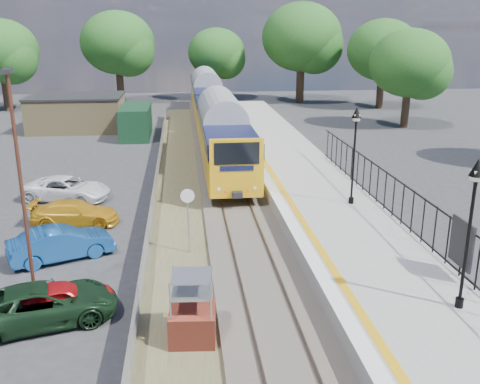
{
  "coord_description": "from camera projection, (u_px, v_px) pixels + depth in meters",
  "views": [
    {
      "loc": [
        -2.62,
        -17.55,
        8.98
      ],
      "look_at": [
        -0.17,
        4.84,
        2.0
      ],
      "focal_mm": 40.0,
      "sensor_mm": 36.0,
      "label": 1
    }
  ],
  "objects": [
    {
      "name": "victorian_lamp_north",
      "position": [
        355.0,
        133.0,
        24.57
      ],
      "size": [
        0.44,
        0.44,
        4.6
      ],
      "color": "black",
      "rests_on": "platform"
    },
    {
      "name": "car_yellow",
      "position": [
        75.0,
        213.0,
        25.16
      ],
      "size": [
        4.11,
        1.85,
        1.17
      ],
      "primitive_type": "imported",
      "rotation": [
        0.0,
        0.0,
        1.52
      ],
      "color": "orange",
      "rests_on": "ground"
    },
    {
      "name": "platform",
      "position": [
        318.0,
        200.0,
        27.49
      ],
      "size": [
        5.0,
        70.0,
        0.9
      ],
      "primitive_type": "cube",
      "color": "gray",
      "rests_on": "ground"
    },
    {
      "name": "platform_edge",
      "position": [
        278.0,
        193.0,
        27.14
      ],
      "size": [
        0.9,
        70.0,
        0.01
      ],
      "color": "silver",
      "rests_on": "platform"
    },
    {
      "name": "outbuilding",
      "position": [
        88.0,
        114.0,
        47.64
      ],
      "size": [
        10.8,
        10.1,
        3.12
      ],
      "color": "#998356",
      "rests_on": "ground"
    },
    {
      "name": "track_bed",
      "position": [
        225.0,
        200.0,
        28.7
      ],
      "size": [
        5.9,
        80.0,
        0.29
      ],
      "color": "#473F38",
      "rests_on": "ground"
    },
    {
      "name": "car_red",
      "position": [
        60.0,
        300.0,
        17.12
      ],
      "size": [
        3.78,
        2.31,
        1.2
      ],
      "primitive_type": "imported",
      "rotation": [
        0.0,
        0.0,
        1.84
      ],
      "color": "#B61014",
      "rests_on": "ground"
    },
    {
      "name": "car_white",
      "position": [
        67.0,
        189.0,
        28.72
      ],
      "size": [
        5.02,
        3.34,
        1.28
      ],
      "primitive_type": "imported",
      "rotation": [
        0.0,
        0.0,
        1.28
      ],
      "color": "white",
      "rests_on": "ground"
    },
    {
      "name": "carpark_lamp",
      "position": [
        20.0,
        179.0,
        16.83
      ],
      "size": [
        0.25,
        0.5,
        7.79
      ],
      "color": "#472317",
      "rests_on": "ground"
    },
    {
      "name": "victorian_lamp_south",
      "position": [
        473.0,
        200.0,
        15.09
      ],
      "size": [
        0.44,
        0.44,
        4.6
      ],
      "color": "black",
      "rests_on": "platform"
    },
    {
      "name": "brick_plinth",
      "position": [
        192.0,
        309.0,
        15.68
      ],
      "size": [
        1.46,
        1.46,
        2.19
      ],
      "rotation": [
        0.0,
        0.0,
        -0.08
      ],
      "color": "maroon",
      "rests_on": "ground"
    },
    {
      "name": "train",
      "position": [
        212.0,
        108.0,
        45.82
      ],
      "size": [
        2.82,
        40.83,
        3.51
      ],
      "color": "gold",
      "rests_on": "ground"
    },
    {
      "name": "tree_line",
      "position": [
        217.0,
        50.0,
        57.66
      ],
      "size": [
        56.8,
        43.8,
        11.88
      ],
      "color": "#332319",
      "rests_on": "ground"
    },
    {
      "name": "speed_sign",
      "position": [
        188.0,
        210.0,
        21.5
      ],
      "size": [
        0.57,
        0.1,
        2.81
      ],
      "rotation": [
        0.0,
        0.0,
        -0.01
      ],
      "color": "#999EA3",
      "rests_on": "ground"
    },
    {
      "name": "palisade_fence",
      "position": [
        410.0,
        209.0,
        21.85
      ],
      "size": [
        0.12,
        26.0,
        2.0
      ],
      "color": "black",
      "rests_on": "platform"
    },
    {
      "name": "ground",
      "position": [
        259.0,
        283.0,
        19.59
      ],
      "size": [
        120.0,
        120.0,
        0.0
      ],
      "primitive_type": "plane",
      "color": "#2D2D30",
      "rests_on": "ground"
    },
    {
      "name": "car_green",
      "position": [
        43.0,
        304.0,
        16.77
      ],
      "size": [
        5.01,
        3.28,
        1.28
      ],
      "primitive_type": "imported",
      "rotation": [
        0.0,
        0.0,
        1.84
      ],
      "color": "black",
      "rests_on": "ground"
    },
    {
      "name": "car_blue",
      "position": [
        61.0,
        243.0,
        21.41
      ],
      "size": [
        4.31,
        2.95,
        1.34
      ],
      "primitive_type": "imported",
      "rotation": [
        0.0,
        0.0,
        1.99
      ],
      "color": "navy",
      "rests_on": "ground"
    },
    {
      "name": "wire_fence",
      "position": [
        156.0,
        181.0,
        30.37
      ],
      "size": [
        0.06,
        52.0,
        1.2
      ],
      "color": "#999EA3",
      "rests_on": "ground"
    }
  ]
}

